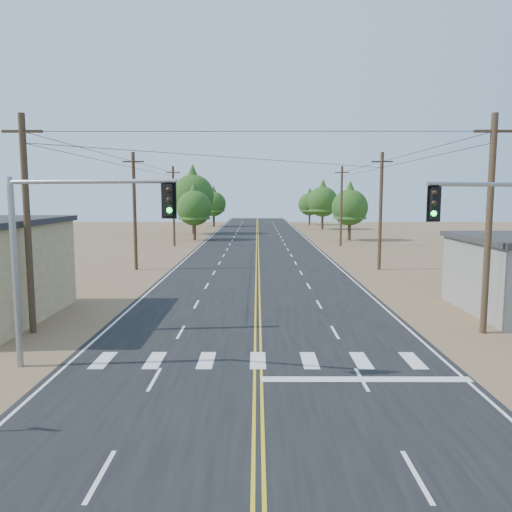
{
  "coord_description": "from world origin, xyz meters",
  "views": [
    {
      "loc": [
        -0.03,
        -10.66,
        6.36
      ],
      "look_at": [
        -0.09,
        12.89,
        3.5
      ],
      "focal_mm": 35.0,
      "sensor_mm": 36.0,
      "label": 1
    }
  ],
  "objects": [
    {
      "name": "utility_pole_left_mid",
      "position": [
        -10.5,
        32.0,
        5.12
      ],
      "size": [
        1.8,
        0.3,
        10.0
      ],
      "color": "#4C3826",
      "rests_on": "ground"
    },
    {
      "name": "tree_left_mid",
      "position": [
        -10.63,
        72.04,
        7.06
      ],
      "size": [
        6.92,
        6.92,
        11.54
      ],
      "color": "#3F2D1E",
      "rests_on": "ground"
    },
    {
      "name": "ground",
      "position": [
        0.0,
        0.0,
        0.0
      ],
      "size": [
        220.0,
        220.0,
        0.0
      ],
      "primitive_type": "plane",
      "color": "#806145",
      "rests_on": "ground"
    },
    {
      "name": "tree_right_far",
      "position": [
        11.35,
        97.95,
        4.98
      ],
      "size": [
        4.88,
        4.88,
        8.14
      ],
      "color": "#3F2D1E",
      "rests_on": "ground"
    },
    {
      "name": "road",
      "position": [
        0.0,
        30.0,
        0.01
      ],
      "size": [
        15.0,
        200.0,
        0.02
      ],
      "primitive_type": "cube",
      "color": "black",
      "rests_on": "ground"
    },
    {
      "name": "utility_pole_left_far",
      "position": [
        -10.5,
        52.0,
        5.12
      ],
      "size": [
        1.8,
        0.3,
        10.0
      ],
      "color": "#4C3826",
      "rests_on": "ground"
    },
    {
      "name": "tree_right_near",
      "position": [
        13.1,
        60.21,
        5.19
      ],
      "size": [
        5.1,
        5.1,
        8.49
      ],
      "color": "#3F2D1E",
      "rests_on": "ground"
    },
    {
      "name": "utility_pole_right_mid",
      "position": [
        10.5,
        32.0,
        5.12
      ],
      "size": [
        1.8,
        0.3,
        10.0
      ],
      "color": "#4C3826",
      "rests_on": "ground"
    },
    {
      "name": "tree_left_far",
      "position": [
        -9.0,
        92.26,
        5.17
      ],
      "size": [
        5.07,
        5.07,
        8.45
      ],
      "color": "#3F2D1E",
      "rests_on": "ground"
    },
    {
      "name": "tree_right_mid",
      "position": [
        12.29,
        83.54,
        5.8
      ],
      "size": [
        5.69,
        5.69,
        9.48
      ],
      "color": "#3F2D1E",
      "rests_on": "ground"
    },
    {
      "name": "signal_mast_left",
      "position": [
        -7.05,
        6.94,
        4.81
      ],
      "size": [
        6.33,
        1.67,
        7.03
      ],
      "rotation": [
        0.0,
        0.0,
        -0.21
      ],
      "color": "gray",
      "rests_on": "ground"
    },
    {
      "name": "utility_pole_left_near",
      "position": [
        -10.5,
        12.0,
        5.12
      ],
      "size": [
        1.8,
        0.3,
        10.0
      ],
      "color": "#4C3826",
      "rests_on": "ground"
    },
    {
      "name": "utility_pole_right_near",
      "position": [
        10.5,
        12.0,
        5.12
      ],
      "size": [
        1.8,
        0.3,
        10.0
      ],
      "color": "#4C3826",
      "rests_on": "ground"
    },
    {
      "name": "tree_left_near",
      "position": [
        -9.0,
        60.53,
        5.1
      ],
      "size": [
        5.0,
        5.0,
        8.34
      ],
      "color": "#3F2D1E",
      "rests_on": "ground"
    },
    {
      "name": "utility_pole_right_far",
      "position": [
        10.5,
        52.0,
        5.12
      ],
      "size": [
        1.8,
        0.3,
        10.0
      ],
      "color": "#4C3826",
      "rests_on": "ground"
    }
  ]
}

